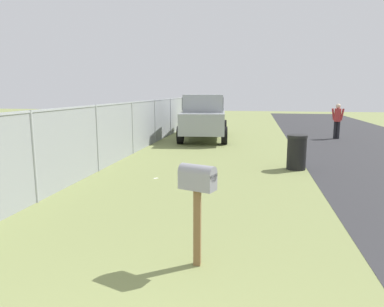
# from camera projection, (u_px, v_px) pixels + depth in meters

# --- Properties ---
(mailbox) EXTENTS (0.35, 0.50, 1.34)m
(mailbox) POSITION_uv_depth(u_px,v_px,m) (197.00, 186.00, 4.47)
(mailbox) COLOR brown
(mailbox) RESTS_ON ground
(pickup_truck) EXTENTS (5.58, 2.54, 2.09)m
(pickup_truck) POSITION_uv_depth(u_px,v_px,m) (204.00, 116.00, 16.65)
(pickup_truck) COLOR #93999E
(pickup_truck) RESTS_ON ground
(trash_bin) EXTENTS (0.57, 0.57, 1.00)m
(trash_bin) POSITION_uv_depth(u_px,v_px,m) (297.00, 152.00, 10.24)
(trash_bin) COLOR black
(trash_bin) RESTS_ON ground
(pedestrian) EXTENTS (0.30, 0.55, 1.66)m
(pedestrian) POSITION_uv_depth(u_px,v_px,m) (337.00, 119.00, 16.77)
(pedestrian) COLOR black
(pedestrian) RESTS_ON ground
(fence_section) EXTENTS (20.47, 0.07, 1.88)m
(fence_section) POSITION_uv_depth(u_px,v_px,m) (117.00, 130.00, 11.32)
(fence_section) COLOR #9EA3A8
(fence_section) RESTS_ON ground
(litter_wrapper_midfield_a) EXTENTS (0.15, 0.14, 0.01)m
(litter_wrapper_midfield_a) POSITION_uv_depth(u_px,v_px,m) (156.00, 178.00, 9.25)
(litter_wrapper_midfield_a) COLOR silver
(litter_wrapper_midfield_a) RESTS_ON ground
(litter_can_far_scatter) EXTENTS (0.14, 0.12, 0.07)m
(litter_can_far_scatter) POSITION_uv_depth(u_px,v_px,m) (196.00, 172.00, 9.87)
(litter_can_far_scatter) COLOR silver
(litter_can_far_scatter) RESTS_ON ground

